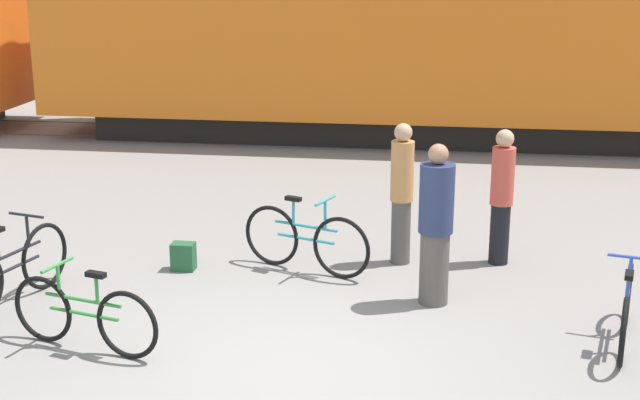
{
  "coord_description": "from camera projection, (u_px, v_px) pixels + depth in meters",
  "views": [
    {
      "loc": [
        1.36,
        -7.5,
        3.79
      ],
      "look_at": [
        0.02,
        1.88,
        1.1
      ],
      "focal_mm": 50.0,
      "sensor_mm": 36.0,
      "label": 1
    }
  ],
  "objects": [
    {
      "name": "bicycle_green",
      "position": [
        84.0,
        315.0,
        8.62
      ],
      "size": [
        1.64,
        0.54,
        0.86
      ],
      "color": "black",
      "rests_on": "ground_plane"
    },
    {
      "name": "person_in_navy",
      "position": [
        436.0,
        225.0,
        9.62
      ],
      "size": [
        0.38,
        0.38,
        1.8
      ],
      "rotation": [
        0.0,
        0.0,
        3.43
      ],
      "color": "#514C47",
      "rests_on": "ground_plane"
    },
    {
      "name": "bicycle_black",
      "position": [
        13.0,
        269.0,
        9.72
      ],
      "size": [
        0.54,
        1.8,
        0.96
      ],
      "color": "black",
      "rests_on": "ground_plane"
    },
    {
      "name": "freight_train",
      "position": [
        381.0,
        5.0,
        17.69
      ],
      "size": [
        42.47,
        2.8,
        5.13
      ],
      "color": "black",
      "rests_on": "ground_plane"
    },
    {
      "name": "rail_far",
      "position": [
        381.0,
        131.0,
        19.11
      ],
      "size": [
        54.47,
        0.07,
        0.01
      ],
      "primitive_type": "cube",
      "color": "#4C4238",
      "rests_on": "ground_plane"
    },
    {
      "name": "person_in_red",
      "position": [
        502.0,
        196.0,
        10.88
      ],
      "size": [
        0.28,
        0.28,
        1.69
      ],
      "rotation": [
        0.0,
        0.0,
        3.73
      ],
      "color": "black",
      "rests_on": "ground_plane"
    },
    {
      "name": "rail_near",
      "position": [
        376.0,
        145.0,
        17.74
      ],
      "size": [
        54.47,
        0.07,
        0.01
      ],
      "primitive_type": "cube",
      "color": "#4C4238",
      "rests_on": "ground_plane"
    },
    {
      "name": "backpack",
      "position": [
        183.0,
        256.0,
        10.84
      ],
      "size": [
        0.28,
        0.2,
        0.34
      ],
      "color": "#235633",
      "rests_on": "ground_plane"
    },
    {
      "name": "bicycle_teal",
      "position": [
        306.0,
        240.0,
        10.72
      ],
      "size": [
        1.63,
        0.67,
        0.95
      ],
      "color": "black",
      "rests_on": "ground_plane"
    },
    {
      "name": "ground_plane",
      "position": [
        290.0,
        367.0,
        8.36
      ],
      "size": [
        80.0,
        80.0,
        0.0
      ],
      "primitive_type": "plane",
      "color": "gray"
    },
    {
      "name": "bicycle_blue",
      "position": [
        626.0,
        310.0,
        8.75
      ],
      "size": [
        0.5,
        1.65,
        0.83
      ],
      "color": "black",
      "rests_on": "ground_plane"
    },
    {
      "name": "person_in_tan",
      "position": [
        402.0,
        192.0,
        10.89
      ],
      "size": [
        0.28,
        0.28,
        1.77
      ],
      "rotation": [
        0.0,
        0.0,
        5.89
      ],
      "color": "#514C47",
      "rests_on": "ground_plane"
    }
  ]
}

